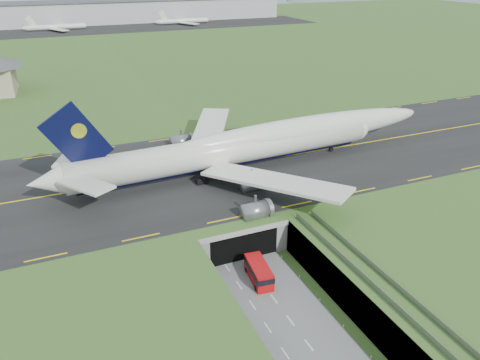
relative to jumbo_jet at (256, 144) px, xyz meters
name	(u,v)px	position (x,y,z in m)	size (l,w,h in m)	color
ground	(265,288)	(-12.35, -30.51, -11.12)	(900.00, 900.00, 0.00)	#3B6126
airfield_deck	(266,272)	(-12.35, -30.51, -8.12)	(800.00, 800.00, 6.00)	gray
trench_road	(289,319)	(-12.35, -38.01, -11.02)	(12.00, 75.00, 0.20)	slate
taxiway	(196,171)	(-12.35, 2.49, -5.03)	(800.00, 44.00, 0.18)	black
tunnel_portal	(225,219)	(-12.35, -13.79, -7.78)	(17.00, 22.30, 6.00)	gray
guideway	(415,322)	(-1.35, -49.62, -5.80)	(3.00, 53.00, 7.05)	#A8A8A3
jumbo_jet	(256,144)	(0.00, 0.00, 0.00)	(87.81, 57.60, 19.07)	silver
shuttle_tram	(259,272)	(-12.47, -28.36, -9.50)	(3.48, 7.42, 2.93)	#B30B0D
cargo_terminal	(71,13)	(-12.44, 268.91, 2.84)	(320.00, 67.00, 15.60)	#B2B2B2
distant_hills	(131,17)	(52.03, 399.49, -15.12)	(700.00, 91.00, 60.00)	slate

